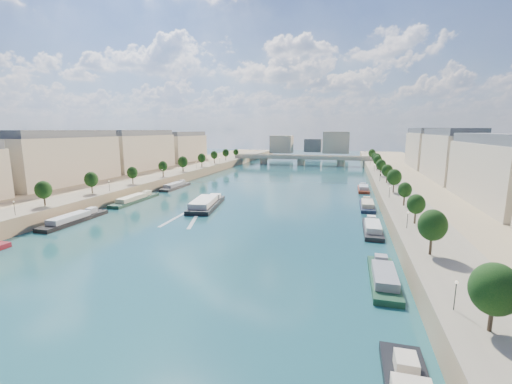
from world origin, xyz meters
The scene contains 17 objects.
ground centered at (0.00, 100.00, 0.00)m, with size 700.00×700.00×0.00m, color #0D2E3D.
quay_left centered at (-72.00, 100.00, 2.50)m, with size 44.00×520.00×5.00m, color #9E8460.
quay_right centered at (72.00, 100.00, 2.50)m, with size 44.00×520.00×5.00m, color #9E8460.
pave_left centered at (-57.00, 100.00, 5.05)m, with size 14.00×520.00×0.10m, color gray.
pave_right centered at (57.00, 100.00, 5.05)m, with size 14.00×520.00×0.10m, color gray.
trees_left centered at (-55.00, 102.00, 10.48)m, with size 4.80×268.80×8.26m.
trees_right centered at (55.00, 110.00, 10.48)m, with size 4.80×268.80×8.26m.
lamps_left centered at (-52.50, 90.00, 7.78)m, with size 0.36×200.36×4.28m.
lamps_right centered at (52.50, 105.00, 7.78)m, with size 0.36×200.36×4.28m.
buildings_left centered at (-85.00, 112.00, 16.45)m, with size 16.00×226.00×23.20m.
buildings_right centered at (85.00, 112.00, 16.45)m, with size 16.00×226.00×23.20m.
skyline centered at (3.19, 319.52, 14.66)m, with size 79.00×42.00×22.00m.
bridge centered at (0.00, 240.28, 5.08)m, with size 112.00×12.00×8.15m.
tour_barge centered at (-13.75, 74.94, 1.14)m, with size 13.08×30.42×4.00m.
wake centered at (-13.75, 58.38, 0.02)m, with size 11.76×26.03×0.04m.
moored_barges_left centered at (-45.50, 45.04, 0.84)m, with size 5.00×154.08×3.60m.
moored_barges_right centered at (45.50, 52.61, 0.84)m, with size 5.00×161.69×3.60m.
Camera 1 is at (37.88, -42.89, 29.02)m, focal length 24.00 mm.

